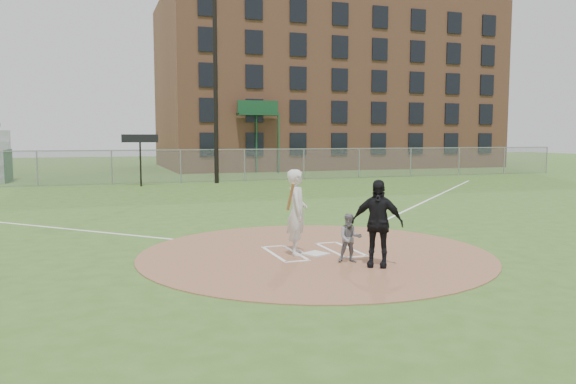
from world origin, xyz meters
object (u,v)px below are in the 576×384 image
object	(u,v)px
catcher	(350,238)
batter_at_plate	(297,212)
umpire	(377,223)
home_plate	(316,254)

from	to	relation	value
catcher	batter_at_plate	distance (m)	1.50
catcher	umpire	bearing A→B (deg)	-37.65
catcher	umpire	distance (m)	0.76
umpire	batter_at_plate	xyz separation A→B (m)	(-1.21, 1.69, 0.07)
home_plate	umpire	world-z (taller)	umpire
home_plate	catcher	bearing A→B (deg)	-68.43
batter_at_plate	catcher	bearing A→B (deg)	-54.63
home_plate	catcher	size ratio (longest dim) A/B	0.46
catcher	batter_at_plate	xyz separation A→B (m)	(-0.83, 1.16, 0.47)
home_plate	batter_at_plate	world-z (taller)	batter_at_plate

